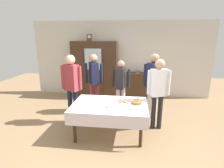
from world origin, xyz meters
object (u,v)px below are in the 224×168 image
at_px(wall_cabinet, 95,70).
at_px(person_behind_table_right, 158,88).
at_px(pastry_plate, 123,103).
at_px(bread_basket, 137,102).
at_px(tea_cup_center, 124,110).
at_px(person_behind_table_left, 94,77).
at_px(mantel_clock, 90,37).
at_px(person_near_right_end, 153,79).
at_px(book_stack, 138,72).
at_px(bookshelf_low, 137,85).
at_px(spoon_back_edge, 81,110).
at_px(tea_cup_far_left, 108,107).
at_px(tea_cup_far_right, 104,104).
at_px(spoon_far_right, 131,100).
at_px(person_beside_shelf, 121,82).
at_px(person_by_cabinet, 72,82).
at_px(dining_table, 110,108).

xyz_separation_m(wall_cabinet, person_behind_table_right, (1.98, -2.16, 0.02)).
bearing_deg(pastry_plate, bread_basket, 5.75).
relative_size(tea_cup_center, person_behind_table_right, 0.08).
bearing_deg(tea_cup_center, wall_cabinet, 113.14).
bearing_deg(person_behind_table_left, wall_cabinet, 101.61).
xyz_separation_m(wall_cabinet, mantel_clock, (-0.15, -0.00, 1.12)).
distance_m(mantel_clock, person_near_right_end, 2.80).
bearing_deg(person_near_right_end, book_stack, 103.36).
bearing_deg(bookshelf_low, person_behind_table_left, -131.66).
distance_m(book_stack, spoon_back_edge, 3.22).
distance_m(tea_cup_far_left, tea_cup_far_right, 0.19).
bearing_deg(spoon_back_edge, bread_basket, 23.15).
xyz_separation_m(spoon_far_right, person_near_right_end, (0.56, 0.67, 0.34)).
distance_m(tea_cup_far_right, pastry_plate, 0.41).
bearing_deg(book_stack, bread_basket, -91.06).
distance_m(person_near_right_end, person_beside_shelf, 0.89).
height_order(bookshelf_low, tea_cup_far_right, bookshelf_low).
bearing_deg(spoon_far_right, person_by_cabinet, 175.00).
relative_size(tea_cup_far_right, person_near_right_end, 0.07).
xyz_separation_m(tea_cup_far_right, spoon_far_right, (0.57, 0.39, -0.02)).
distance_m(mantel_clock, spoon_back_edge, 3.29).
xyz_separation_m(mantel_clock, spoon_far_right, (1.51, -2.22, -1.40)).
relative_size(mantel_clock, person_behind_table_right, 0.14).
bearing_deg(tea_cup_far_left, bookshelf_low, 77.19).
bearing_deg(wall_cabinet, tea_cup_far_left, -72.07).
distance_m(dining_table, person_by_cabinet, 1.21).
bearing_deg(person_near_right_end, dining_table, -134.63).
xyz_separation_m(bread_basket, person_near_right_end, (0.43, 0.90, 0.31)).
xyz_separation_m(bookshelf_low, tea_cup_far_right, (-0.75, -2.66, 0.30)).
relative_size(wall_cabinet, bread_basket, 8.36).
xyz_separation_m(book_stack, tea_cup_center, (-0.30, -2.95, -0.19)).
bearing_deg(spoon_back_edge, person_behind_table_left, 93.14).
relative_size(tea_cup_far_right, spoon_far_right, 1.09).
relative_size(bookshelf_low, person_behind_table_left, 0.69).
bearing_deg(bookshelf_low, wall_cabinet, -178.12).
bearing_deg(person_beside_shelf, wall_cabinet, 126.85).
distance_m(bookshelf_low, tea_cup_far_left, 2.91).
bearing_deg(person_by_cabinet, dining_table, -26.10).
bearing_deg(tea_cup_far_left, dining_table, 88.97).
bearing_deg(bookshelf_low, pastry_plate, -97.93).
distance_m(tea_cup_far_left, person_near_right_end, 1.62).
relative_size(person_behind_table_left, person_near_right_end, 0.97).
relative_size(spoon_back_edge, person_behind_table_left, 0.07).
relative_size(tea_cup_center, spoon_back_edge, 1.09).
bearing_deg(person_behind_table_right, pastry_plate, -157.77).
height_order(tea_cup_far_left, person_behind_table_right, person_behind_table_right).
relative_size(wall_cabinet, person_behind_table_left, 1.18).
height_order(wall_cabinet, bread_basket, wall_cabinet).
height_order(bread_basket, pastry_plate, bread_basket).
distance_m(tea_cup_far_right, person_near_right_end, 1.58).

